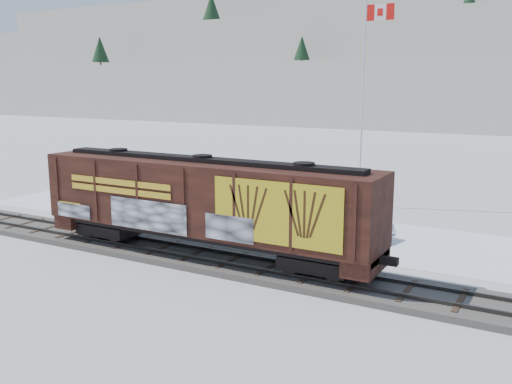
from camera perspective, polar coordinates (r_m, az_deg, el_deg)
The scene contains 8 objects.
ground at distance 27.38m, azimuth -6.00°, elevation -6.72°, with size 500.00×500.00×0.00m, color white.
rail_track at distance 27.33m, azimuth -6.01°, elevation -6.43°, with size 50.00×3.40×0.43m.
parking_strip at distance 33.53m, azimuth 1.42°, elevation -3.33°, with size 40.00×8.00×0.03m, color white.
hopper_railcar at distance 26.37m, azimuth -5.31°, elevation -0.82°, with size 16.88×3.06×4.49m.
flagpole at distance 38.46m, azimuth 10.65°, elevation 5.93°, with size 2.30×0.90×13.29m.
car_silver at distance 38.13m, azimuth -8.33°, elevation -0.43°, with size 1.92×4.77×1.62m, color #A1A3A8.
car_white at distance 31.49m, azimuth 9.63°, elevation -3.01°, with size 1.57×4.49×1.48m, color white.
car_dark at distance 33.09m, azimuth 4.62°, elevation -2.44°, with size 1.72×4.22×1.23m, color black.
Camera 1 is at (15.18, -21.23, 8.27)m, focal length 40.00 mm.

